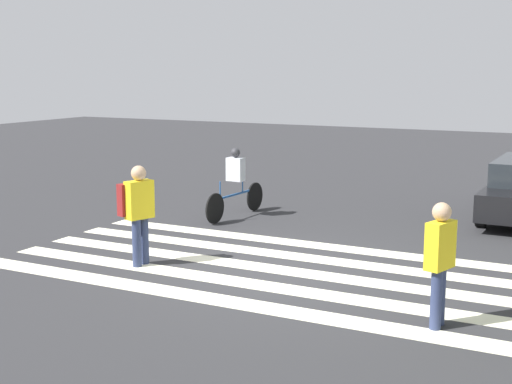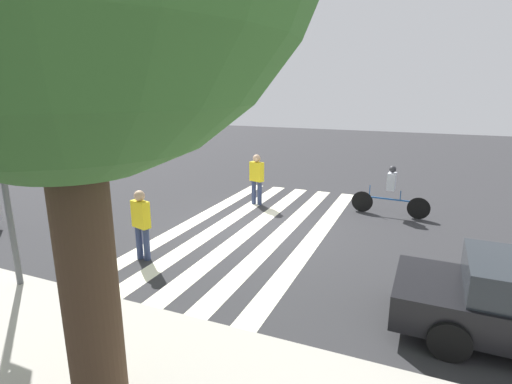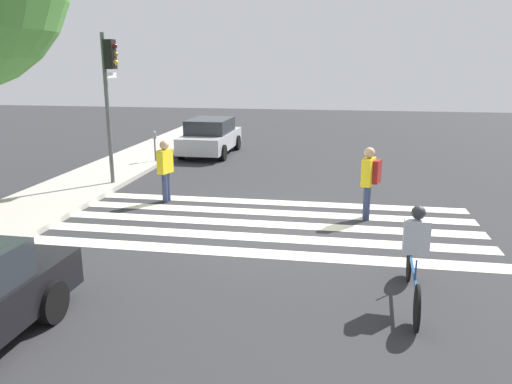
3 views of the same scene
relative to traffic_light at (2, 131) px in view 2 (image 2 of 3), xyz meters
The scene contains 7 objects.
ground_plane 6.77m from the traffic_light, 119.10° to the right, with size 60.00×60.00×0.00m, color #2D2D30.
sidewalk_curb 4.42m from the traffic_light, 159.94° to the left, with size 36.00×2.50×0.14m.
crosswalk_stripes 6.77m from the traffic_light, 119.10° to the right, with size 4.32×10.00×0.01m.
traffic_light is the anchor object (origin of this frame).
pedestrian_adult_yellow_jacket 3.37m from the traffic_light, 122.81° to the right, with size 0.52×0.34×1.72m.
pedestrian_adult_tall_backpack 8.14m from the traffic_light, 104.97° to the right, with size 0.54×0.52×1.80m.
cyclist_far_lane 10.62m from the traffic_light, 128.96° to the right, with size 2.46×0.41×1.64m.
Camera 2 is at (-4.48, 10.29, 4.03)m, focal length 28.00 mm.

